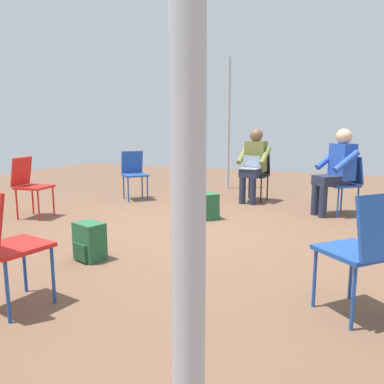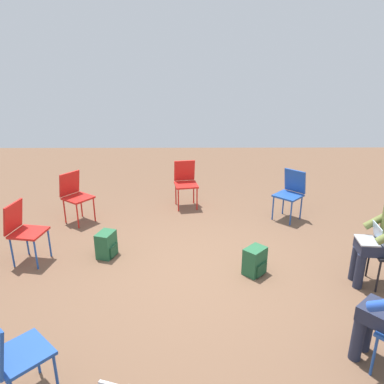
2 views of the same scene
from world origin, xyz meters
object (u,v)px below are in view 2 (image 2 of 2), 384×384
Objects in this scene: chair_north at (23,228)px; backpack_near_laptop_user at (106,246)px; backpack_by_empty_chair at (255,262)px; chair_southeast at (291,191)px; chair_east at (186,180)px; chair_northeast at (75,194)px; chair_northwest at (11,353)px.

backpack_near_laptop_user is (0.13, -1.05, -0.34)m from chair_north.
chair_north is at bearing 83.94° from backpack_by_empty_chair.
chair_north is (-1.42, 3.92, 0.00)m from chair_southeast.
backpack_near_laptop_user is (-1.87, 1.08, -0.34)m from chair_east.
chair_southeast reaches higher than backpack_near_laptop_user.
chair_north is 2.93m from chair_east.
backpack_near_laptop_user and backpack_by_empty_chair have the same top height.
backpack_near_laptop_user is (-1.19, -0.74, -0.34)m from chair_northeast.
chair_southeast is 1.00× the size of chair_northwest.
chair_northwest is 2.36× the size of backpack_near_laptop_user.
chair_northeast is (-0.69, 1.83, 0.00)m from chair_east.
backpack_near_laptop_user is at bearing 68.63° from chair_northeast.
chair_northeast is at bearing 141.62° from chair_northwest.
chair_northeast is (3.54, 0.53, 0.00)m from chair_northwest.
chair_southeast and chair_north have the same top height.
chair_northwest is 4.42m from chair_east.
chair_east is at bearing 147.17° from chair_northeast.
backpack_by_empty_chair is (-2.33, -0.91, -0.34)m from chair_east.
chair_northeast is 1.44m from backpack_near_laptop_user.
chair_east is at bearing 21.26° from backpack_by_empty_chair.
chair_northwest is 2.37m from chair_north.
chair_northwest reaches higher than backpack_by_empty_chair.
backpack_near_laptop_user is at bearing 127.94° from chair_northwest.
chair_northwest is at bearing 45.09° from chair_northeast.
chair_north is at bearing 33.59° from chair_east.
chair_east is 2.36× the size of backpack_near_laptop_user.
backpack_near_laptop_user is (-1.28, 2.87, -0.34)m from chair_southeast.
chair_north is 2.36× the size of backpack_near_laptop_user.
chair_northeast is at bearing 176.69° from chair_north.
chair_northwest and chair_northeast have the same top height.
chair_northeast is 3.21m from backpack_by_empty_chair.
chair_east is 2.36× the size of backpack_by_empty_chair.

